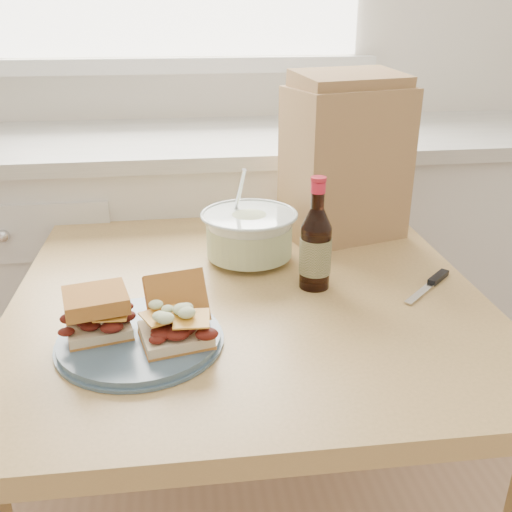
{
  "coord_description": "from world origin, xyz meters",
  "views": [
    {
      "loc": [
        -0.04,
        -0.08,
        1.29
      ],
      "look_at": [
        0.1,
        0.93,
        0.85
      ],
      "focal_mm": 40.0,
      "sensor_mm": 36.0,
      "label": 1
    }
  ],
  "objects": [
    {
      "name": "beer_bottle",
      "position": [
        0.22,
        0.94,
        0.86
      ],
      "size": [
        0.06,
        0.06,
        0.23
      ],
      "rotation": [
        0.0,
        0.0,
        -0.24
      ],
      "color": "black",
      "rests_on": "dining_table"
    },
    {
      "name": "knife",
      "position": [
        0.47,
        0.92,
        0.78
      ],
      "size": [
        0.14,
        0.13,
        0.01
      ],
      "rotation": [
        0.0,
        0.0,
        0.74
      ],
      "color": "silver",
      "rests_on": "dining_table"
    },
    {
      "name": "dining_table",
      "position": [
        0.09,
        0.94,
        0.66
      ],
      "size": [
        0.94,
        0.94,
        0.77
      ],
      "rotation": [
        0.0,
        0.0,
        -0.02
      ],
      "color": "tan",
      "rests_on": "ground"
    },
    {
      "name": "cabinet_run",
      "position": [
        -0.0,
        1.7,
        0.47
      ],
      "size": [
        2.5,
        0.64,
        0.94
      ],
      "color": "silver",
      "rests_on": "ground"
    },
    {
      "name": "coleslaw_bowl",
      "position": [
        0.11,
        1.1,
        0.83
      ],
      "size": [
        0.21,
        0.21,
        0.21
      ],
      "color": "silver",
      "rests_on": "dining_table"
    },
    {
      "name": "sandwich_right",
      "position": [
        -0.06,
        0.77,
        0.82
      ],
      "size": [
        0.13,
        0.17,
        0.09
      ],
      "rotation": [
        0.0,
        0.0,
        0.22
      ],
      "color": "beige",
      "rests_on": "plate"
    },
    {
      "name": "sandwich_left",
      "position": [
        -0.19,
        0.79,
        0.83
      ],
      "size": [
        0.12,
        0.11,
        0.08
      ],
      "rotation": [
        0.0,
        0.0,
        0.22
      ],
      "color": "beige",
      "rests_on": "plate"
    },
    {
      "name": "paper_bag",
      "position": [
        0.36,
        1.22,
        0.95
      ],
      "size": [
        0.31,
        0.25,
        0.36
      ],
      "primitive_type": "cube",
      "rotation": [
        0.0,
        0.0,
        0.27
      ],
      "color": "#A98251",
      "rests_on": "dining_table"
    },
    {
      "name": "plate",
      "position": [
        -0.12,
        0.77,
        0.78
      ],
      "size": [
        0.27,
        0.27,
        0.02
      ],
      "primitive_type": "cylinder",
      "color": "#476073",
      "rests_on": "dining_table"
    }
  ]
}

